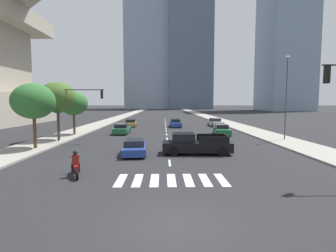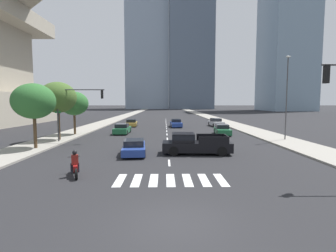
{
  "view_description": "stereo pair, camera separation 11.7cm",
  "coord_description": "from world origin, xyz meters",
  "px_view_note": "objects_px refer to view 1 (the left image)",
  "views": [
    {
      "loc": [
        -0.44,
        -8.57,
        4.11
      ],
      "look_at": [
        0.0,
        14.98,
        2.0
      ],
      "focal_mm": 27.83,
      "sensor_mm": 36.0,
      "label": 1
    },
    {
      "loc": [
        -0.32,
        -8.57,
        4.11
      ],
      "look_at": [
        0.0,
        14.98,
        2.0
      ],
      "focal_mm": 27.83,
      "sensor_mm": 36.0,
      "label": 2
    }
  ],
  "objects_px": {
    "pickup_truck": "(194,144)",
    "street_lamp_east": "(286,92)",
    "motorcycle_lead": "(76,166)",
    "sedan_green_5": "(122,129)",
    "sedan_green_3": "(222,130)",
    "street_tree_third": "(74,103)",
    "sedan_blue_0": "(175,123)",
    "sedan_blue_1": "(134,147)",
    "street_tree_second": "(57,98)",
    "traffic_signal_far": "(75,103)",
    "street_tree_nearest": "(33,101)",
    "sedan_gold_2": "(131,123)",
    "sedan_silver_4": "(215,123)"
  },
  "relations": [
    {
      "from": "pickup_truck",
      "to": "street_lamp_east",
      "type": "height_order",
      "value": "street_lamp_east"
    },
    {
      "from": "motorcycle_lead",
      "to": "sedan_green_5",
      "type": "xyz_separation_m",
      "value": [
        -0.6,
        20.15,
        0.03
      ]
    },
    {
      "from": "sedan_green_3",
      "to": "street_tree_third",
      "type": "relative_size",
      "value": 0.89
    },
    {
      "from": "motorcycle_lead",
      "to": "sedan_blue_0",
      "type": "relative_size",
      "value": 0.42
    },
    {
      "from": "pickup_truck",
      "to": "sedan_blue_1",
      "type": "relative_size",
      "value": 1.15
    },
    {
      "from": "sedan_green_3",
      "to": "street_tree_third",
      "type": "distance_m",
      "value": 19.11
    },
    {
      "from": "street_tree_second",
      "to": "sedan_green_3",
      "type": "bearing_deg",
      "value": 15.93
    },
    {
      "from": "motorcycle_lead",
      "to": "traffic_signal_far",
      "type": "bearing_deg",
      "value": -4.65
    },
    {
      "from": "street_tree_third",
      "to": "sedan_blue_0",
      "type": "bearing_deg",
      "value": 40.06
    },
    {
      "from": "sedan_blue_0",
      "to": "traffic_signal_far",
      "type": "xyz_separation_m",
      "value": [
        -11.04,
        -17.21,
        3.48
      ]
    },
    {
      "from": "street_tree_nearest",
      "to": "sedan_green_5",
      "type": "bearing_deg",
      "value": 64.12
    },
    {
      "from": "street_tree_third",
      "to": "sedan_green_5",
      "type": "bearing_deg",
      "value": 16.46
    },
    {
      "from": "pickup_truck",
      "to": "street_tree_nearest",
      "type": "relative_size",
      "value": 0.99
    },
    {
      "from": "sedan_gold_2",
      "to": "motorcycle_lead",
      "type": "bearing_deg",
      "value": 178.37
    },
    {
      "from": "sedan_blue_0",
      "to": "traffic_signal_far",
      "type": "relative_size",
      "value": 0.84
    },
    {
      "from": "sedan_blue_0",
      "to": "street_tree_second",
      "type": "xyz_separation_m",
      "value": [
        -13.28,
        -16.09,
        4.05
      ]
    },
    {
      "from": "sedan_green_3",
      "to": "sedan_silver_4",
      "type": "relative_size",
      "value": 1.03
    },
    {
      "from": "traffic_signal_far",
      "to": "street_tree_nearest",
      "type": "relative_size",
      "value": 1.01
    },
    {
      "from": "pickup_truck",
      "to": "sedan_green_3",
      "type": "height_order",
      "value": "pickup_truck"
    },
    {
      "from": "sedan_silver_4",
      "to": "street_tree_second",
      "type": "bearing_deg",
      "value": -54.57
    },
    {
      "from": "sedan_gold_2",
      "to": "sedan_silver_4",
      "type": "xyz_separation_m",
      "value": [
        14.78,
        -0.03,
        0.07
      ]
    },
    {
      "from": "street_lamp_east",
      "to": "sedan_green_5",
      "type": "bearing_deg",
      "value": 160.18
    },
    {
      "from": "traffic_signal_far",
      "to": "sedan_silver_4",
      "type": "bearing_deg",
      "value": 45.54
    },
    {
      "from": "sedan_green_5",
      "to": "traffic_signal_far",
      "type": "xyz_separation_m",
      "value": [
        -3.47,
        -7.73,
        3.47
      ]
    },
    {
      "from": "sedan_green_3",
      "to": "sedan_silver_4",
      "type": "xyz_separation_m",
      "value": [
        1.56,
        11.98,
        0.03
      ]
    },
    {
      "from": "sedan_blue_1",
      "to": "street_tree_third",
      "type": "bearing_deg",
      "value": 31.41
    },
    {
      "from": "pickup_truck",
      "to": "sedan_silver_4",
      "type": "height_order",
      "value": "pickup_truck"
    },
    {
      "from": "sedan_blue_0",
      "to": "sedan_green_3",
      "type": "relative_size",
      "value": 1.0
    },
    {
      "from": "pickup_truck",
      "to": "sedan_blue_0",
      "type": "bearing_deg",
      "value": -86.93
    },
    {
      "from": "pickup_truck",
      "to": "street_tree_nearest",
      "type": "bearing_deg",
      "value": -6.47
    },
    {
      "from": "sedan_silver_4",
      "to": "traffic_signal_far",
      "type": "bearing_deg",
      "value": -49.46
    },
    {
      "from": "sedan_blue_0",
      "to": "sedan_silver_4",
      "type": "bearing_deg",
      "value": 97.05
    },
    {
      "from": "sedan_blue_0",
      "to": "sedan_silver_4",
      "type": "distance_m",
      "value": 7.19
    },
    {
      "from": "sedan_blue_1",
      "to": "street_lamp_east",
      "type": "xyz_separation_m",
      "value": [
        15.53,
        7.06,
        4.66
      ]
    },
    {
      "from": "street_tree_second",
      "to": "street_tree_third",
      "type": "bearing_deg",
      "value": 90.0
    },
    {
      "from": "street_tree_second",
      "to": "street_tree_third",
      "type": "xyz_separation_m",
      "value": [
        -0.0,
        4.92,
        -0.64
      ]
    },
    {
      "from": "sedan_blue_0",
      "to": "sedan_green_5",
      "type": "distance_m",
      "value": 12.14
    },
    {
      "from": "sedan_green_3",
      "to": "sedan_silver_4",
      "type": "height_order",
      "value": "sedan_silver_4"
    },
    {
      "from": "sedan_green_5",
      "to": "street_tree_third",
      "type": "bearing_deg",
      "value": 106.86
    },
    {
      "from": "pickup_truck",
      "to": "street_tree_second",
      "type": "xyz_separation_m",
      "value": [
        -13.66,
        7.22,
        3.85
      ]
    },
    {
      "from": "pickup_truck",
      "to": "sedan_green_5",
      "type": "relative_size",
      "value": 1.22
    },
    {
      "from": "sedan_green_5",
      "to": "street_tree_third",
      "type": "height_order",
      "value": "street_tree_third"
    },
    {
      "from": "sedan_silver_4",
      "to": "street_lamp_east",
      "type": "distance_m",
      "value": 18.52
    },
    {
      "from": "sedan_silver_4",
      "to": "motorcycle_lead",
      "type": "bearing_deg",
      "value": -29.46
    },
    {
      "from": "motorcycle_lead",
      "to": "street_tree_third",
      "type": "xyz_separation_m",
      "value": [
        -6.31,
        18.46,
        3.43
      ]
    },
    {
      "from": "sedan_gold_2",
      "to": "sedan_silver_4",
      "type": "height_order",
      "value": "sedan_silver_4"
    },
    {
      "from": "traffic_signal_far",
      "to": "street_tree_nearest",
      "type": "xyz_separation_m",
      "value": [
        -2.24,
        -4.03,
        0.15
      ]
    },
    {
      "from": "pickup_truck",
      "to": "sedan_green_3",
      "type": "bearing_deg",
      "value": -110.07
    },
    {
      "from": "traffic_signal_far",
      "to": "street_tree_second",
      "type": "relative_size",
      "value": 0.92
    },
    {
      "from": "sedan_blue_1",
      "to": "street_lamp_east",
      "type": "height_order",
      "value": "street_lamp_east"
    }
  ]
}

